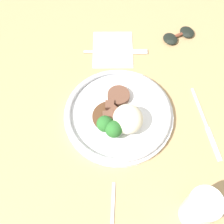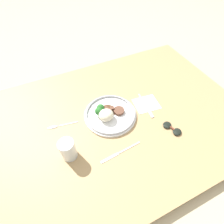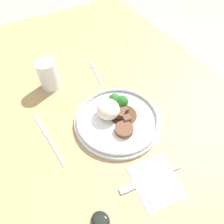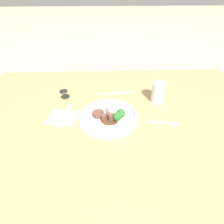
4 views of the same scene
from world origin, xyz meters
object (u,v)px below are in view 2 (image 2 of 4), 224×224
(spoon, at_px, (57,126))
(sunglasses, at_px, (172,128))
(fork, at_px, (147,107))
(plate, at_px, (109,114))
(knife, at_px, (119,153))
(juice_glass, at_px, (68,150))

(spoon, distance_m, sunglasses, 0.59)
(fork, relative_size, spoon, 1.18)
(plate, xyz_separation_m, sunglasses, (-0.26, 0.22, -0.01))
(fork, distance_m, sunglasses, 0.18)
(knife, xyz_separation_m, spoon, (0.23, -0.27, 0.00))
(fork, bearing_deg, spoon, -93.64)
(juice_glass, bearing_deg, sunglasses, 171.02)
(plate, bearing_deg, fork, 170.23)
(plate, relative_size, knife, 1.32)
(knife, bearing_deg, fork, -149.94)
(plate, relative_size, fork, 1.51)
(juice_glass, bearing_deg, knife, 157.90)
(plate, height_order, juice_glass, juice_glass)
(knife, bearing_deg, spoon, -54.37)
(fork, height_order, spoon, same)
(plate, distance_m, knife, 0.23)
(plate, height_order, fork, plate)
(juice_glass, bearing_deg, fork, -168.53)
(plate, relative_size, spoon, 1.78)
(fork, bearing_deg, knife, -48.81)
(juice_glass, distance_m, knife, 0.23)
(fork, xyz_separation_m, knife, (0.26, 0.18, -0.00))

